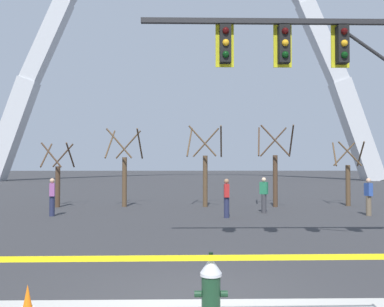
{
  "coord_description": "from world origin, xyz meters",
  "views": [
    {
      "loc": [
        -0.17,
        -6.89,
        2.21
      ],
      "look_at": [
        0.06,
        5.0,
        2.5
      ],
      "focal_mm": 38.83,
      "sensor_mm": 36.0,
      "label": 1
    }
  ],
  "objects_px": {
    "pedestrian_standing_center": "(52,197)",
    "pedestrian_near_trees": "(227,198)",
    "fire_hydrant": "(211,290)",
    "monument_arch": "(185,45)",
    "pedestrian_walking_right": "(264,195)",
    "traffic_signal_gantry": "(360,72)",
    "pedestrian_walking_left": "(369,196)"
  },
  "relations": [
    {
      "from": "pedestrian_standing_center",
      "to": "pedestrian_near_trees",
      "type": "height_order",
      "value": "same"
    },
    {
      "from": "pedestrian_near_trees",
      "to": "fire_hydrant",
      "type": "bearing_deg",
      "value": -96.97
    },
    {
      "from": "monument_arch",
      "to": "pedestrian_walking_right",
      "type": "xyz_separation_m",
      "value": [
        3.41,
        -34.75,
        -16.75
      ]
    },
    {
      "from": "monument_arch",
      "to": "pedestrian_near_trees",
      "type": "relative_size",
      "value": 32.22
    },
    {
      "from": "fire_hydrant",
      "to": "pedestrian_walking_right",
      "type": "bearing_deg",
      "value": 75.93
    },
    {
      "from": "traffic_signal_gantry",
      "to": "pedestrian_near_trees",
      "type": "relative_size",
      "value": 4.92
    },
    {
      "from": "pedestrian_walking_right",
      "to": "fire_hydrant",
      "type": "bearing_deg",
      "value": -104.07
    },
    {
      "from": "monument_arch",
      "to": "pedestrian_walking_left",
      "type": "bearing_deg",
      "value": -77.92
    },
    {
      "from": "traffic_signal_gantry",
      "to": "pedestrian_walking_left",
      "type": "relative_size",
      "value": 4.92
    },
    {
      "from": "pedestrian_walking_left",
      "to": "pedestrian_standing_center",
      "type": "relative_size",
      "value": 1.0
    },
    {
      "from": "fire_hydrant",
      "to": "pedestrian_standing_center",
      "type": "distance_m",
      "value": 13.25
    },
    {
      "from": "fire_hydrant",
      "to": "pedestrian_walking_right",
      "type": "relative_size",
      "value": 0.62
    },
    {
      "from": "fire_hydrant",
      "to": "traffic_signal_gantry",
      "type": "relative_size",
      "value": 0.13
    },
    {
      "from": "pedestrian_walking_left",
      "to": "fire_hydrant",
      "type": "bearing_deg",
      "value": -122.45
    },
    {
      "from": "traffic_signal_gantry",
      "to": "pedestrian_near_trees",
      "type": "xyz_separation_m",
      "value": [
        -2.46,
        7.14,
        -3.59
      ]
    },
    {
      "from": "fire_hydrant",
      "to": "pedestrian_near_trees",
      "type": "bearing_deg",
      "value": 83.03
    },
    {
      "from": "monument_arch",
      "to": "pedestrian_standing_center",
      "type": "height_order",
      "value": "monument_arch"
    },
    {
      "from": "monument_arch",
      "to": "pedestrian_near_trees",
      "type": "distance_m",
      "value": 40.08
    },
    {
      "from": "traffic_signal_gantry",
      "to": "pedestrian_standing_center",
      "type": "xyz_separation_m",
      "value": [
        -9.75,
        7.83,
        -3.59
      ]
    },
    {
      "from": "monument_arch",
      "to": "pedestrian_walking_right",
      "type": "distance_m",
      "value": 38.72
    },
    {
      "from": "pedestrian_standing_center",
      "to": "pedestrian_walking_right",
      "type": "distance_m",
      "value": 9.18
    },
    {
      "from": "pedestrian_walking_left",
      "to": "pedestrian_standing_center",
      "type": "bearing_deg",
      "value": 179.52
    },
    {
      "from": "traffic_signal_gantry",
      "to": "pedestrian_near_trees",
      "type": "bearing_deg",
      "value": 109.02
    },
    {
      "from": "pedestrian_standing_center",
      "to": "pedestrian_near_trees",
      "type": "relative_size",
      "value": 1.0
    },
    {
      "from": "monument_arch",
      "to": "pedestrian_standing_center",
      "type": "bearing_deg",
      "value": -99.11
    },
    {
      "from": "fire_hydrant",
      "to": "pedestrian_near_trees",
      "type": "height_order",
      "value": "pedestrian_near_trees"
    },
    {
      "from": "pedestrian_walking_left",
      "to": "pedestrian_near_trees",
      "type": "height_order",
      "value": "same"
    },
    {
      "from": "traffic_signal_gantry",
      "to": "monument_arch",
      "type": "xyz_separation_m",
      "value": [
        -4.03,
        43.52,
        13.16
      ]
    },
    {
      "from": "pedestrian_near_trees",
      "to": "monument_arch",
      "type": "bearing_deg",
      "value": 92.47
    },
    {
      "from": "pedestrian_walking_left",
      "to": "pedestrian_standing_center",
      "type": "height_order",
      "value": "same"
    },
    {
      "from": "monument_arch",
      "to": "pedestrian_near_trees",
      "type": "bearing_deg",
      "value": -87.53
    },
    {
      "from": "pedestrian_walking_left",
      "to": "pedestrian_near_trees",
      "type": "bearing_deg",
      "value": -174.64
    }
  ]
}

